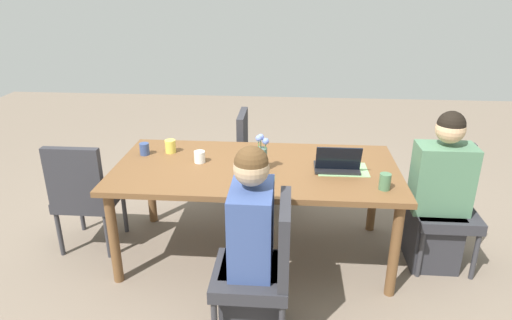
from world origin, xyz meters
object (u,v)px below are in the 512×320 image
object	(u,v)px
chair_head_right_left_mid	(443,199)
flower_vase	(261,156)
chair_near_left_near	(264,264)
chair_far_right_near	(255,155)
person_near_left_near	(252,253)
coffee_mug_near_left	(170,146)
coffee_mug_centre_right	(385,182)
person_head_right_left_mid	(438,200)
dining_table	(256,175)
chair_head_left_left_far	(84,192)
coffee_mug_near_right	(200,157)
laptop_head_right_left_mid	(337,165)
coffee_mug_centre_left	(145,149)

from	to	relation	value
chair_head_right_left_mid	flower_vase	world-z (taller)	flower_vase
chair_near_left_near	chair_far_right_near	distance (m)	1.71
person_near_left_near	coffee_mug_near_left	size ratio (longest dim) A/B	11.76
coffee_mug_centre_right	person_head_right_left_mid	bearing A→B (deg)	32.53
dining_table	person_head_right_left_mid	xyz separation A→B (m)	(1.33, -0.02, -0.14)
person_head_right_left_mid	chair_far_right_near	bearing A→B (deg)	148.61
chair_head_left_left_far	coffee_mug_centre_right	size ratio (longest dim) A/B	8.20
person_head_right_left_mid	flower_vase	world-z (taller)	person_head_right_left_mid
coffee_mug_near_right	chair_near_left_near	bearing A→B (deg)	-59.32
chair_far_right_near	coffee_mug_near_left	bearing A→B (deg)	-135.74
chair_far_right_near	laptop_head_right_left_mid	size ratio (longest dim) A/B	2.81
person_head_right_left_mid	coffee_mug_near_left	distance (m)	2.06
person_near_left_near	laptop_head_right_left_mid	xyz separation A→B (m)	(0.55, 0.77, 0.26)
chair_head_right_left_mid	coffee_mug_near_right	size ratio (longest dim) A/B	10.36
coffee_mug_near_right	chair_head_left_left_far	bearing A→B (deg)	-174.87
chair_head_left_left_far	coffee_mug_centre_left	bearing A→B (deg)	24.62
flower_vase	coffee_mug_centre_right	xyz separation A→B (m)	(0.82, -0.25, -0.06)
chair_head_left_left_far	coffee_mug_centre_right	world-z (taller)	chair_head_left_left_far
person_head_right_left_mid	flower_vase	bearing A→B (deg)	-178.11
chair_far_right_near	flower_vase	xyz separation A→B (m)	(0.12, -0.90, 0.35)
person_near_left_near	chair_near_left_near	bearing A→B (deg)	-38.76
chair_far_right_near	person_near_left_near	bearing A→B (deg)	-86.09
chair_near_left_near	coffee_mug_centre_left	world-z (taller)	chair_near_left_near
person_head_right_left_mid	chair_near_left_near	bearing A→B (deg)	-145.40
person_near_left_near	coffee_mug_near_left	bearing A→B (deg)	125.37
chair_head_right_left_mid	flower_vase	xyz separation A→B (m)	(-1.35, -0.12, 0.35)
flower_vase	coffee_mug_near_left	world-z (taller)	flower_vase
chair_head_right_left_mid	coffee_mug_centre_left	size ratio (longest dim) A/B	9.64
person_head_right_left_mid	flower_vase	distance (m)	1.33
chair_near_left_near	laptop_head_right_left_mid	xyz separation A→B (m)	(0.47, 0.83, 0.28)
person_near_left_near	coffee_mug_centre_left	bearing A→B (deg)	133.59
chair_head_left_left_far	chair_far_right_near	bearing A→B (deg)	34.86
coffee_mug_centre_right	chair_head_right_left_mid	bearing A→B (deg)	35.28
chair_head_left_left_far	coffee_mug_centre_left	size ratio (longest dim) A/B	9.64
person_near_left_near	person_head_right_left_mid	distance (m)	1.51
chair_head_left_left_far	coffee_mug_near_right	size ratio (longest dim) A/B	10.36
person_near_left_near	coffee_mug_near_right	size ratio (longest dim) A/B	13.76
flower_vase	coffee_mug_centre_left	size ratio (longest dim) A/B	2.91
chair_near_left_near	flower_vase	xyz separation A→B (m)	(-0.07, 0.80, 0.35)
chair_head_right_left_mid	person_near_left_near	bearing A→B (deg)	-147.71
laptop_head_right_left_mid	person_head_right_left_mid	bearing A→B (deg)	0.78
dining_table	coffee_mug_centre_right	distance (m)	0.93
person_head_right_left_mid	person_near_left_near	bearing A→B (deg)	-148.89
chair_near_left_near	chair_far_right_near	bearing A→B (deg)	96.28
laptop_head_right_left_mid	coffee_mug_centre_left	distance (m)	1.48
coffee_mug_centre_right	chair_head_left_left_far	bearing A→B (deg)	172.64
chair_head_right_left_mid	chair_head_left_left_far	world-z (taller)	same
coffee_mug_centre_right	flower_vase	bearing A→B (deg)	162.95
flower_vase	chair_head_right_left_mid	bearing A→B (deg)	4.97
dining_table	chair_head_left_left_far	size ratio (longest dim) A/B	2.30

